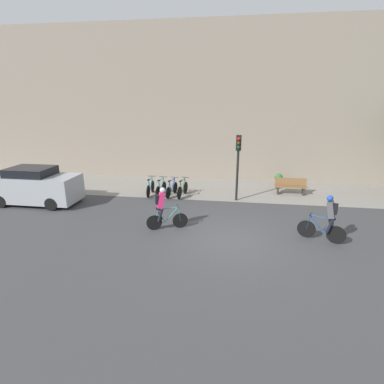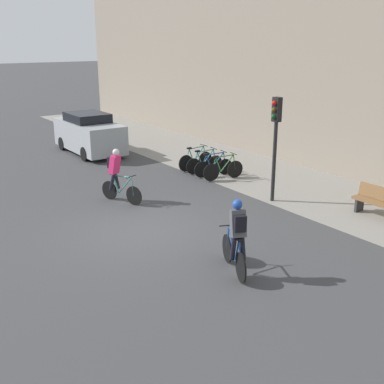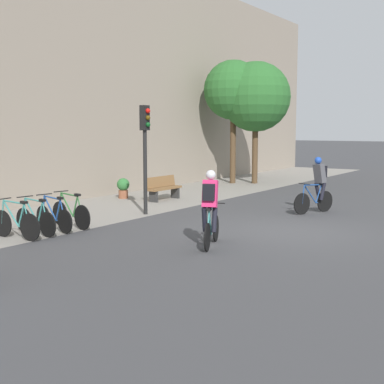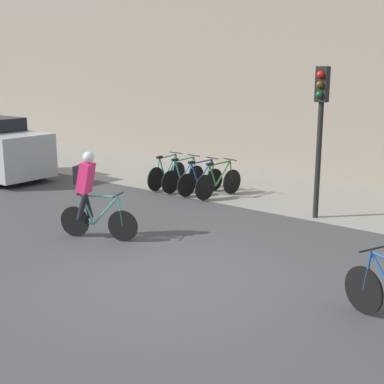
% 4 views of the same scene
% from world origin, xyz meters
% --- Properties ---
extents(ground, '(200.00, 200.00, 0.00)m').
position_xyz_m(ground, '(0.00, 0.00, 0.00)').
color(ground, '#3D3D3F').
extents(kerb_strip, '(44.00, 4.50, 0.01)m').
position_xyz_m(kerb_strip, '(0.00, 6.75, 0.00)').
color(kerb_strip, gray).
rests_on(kerb_strip, ground).
extents(building_facade, '(44.00, 0.60, 9.59)m').
position_xyz_m(building_facade, '(0.00, 9.30, 4.80)').
color(building_facade, gray).
rests_on(building_facade, ground).
extents(cyclist_pink, '(1.58, 0.70, 1.75)m').
position_xyz_m(cyclist_pink, '(-2.69, 0.63, 0.95)').
color(cyclist_pink, black).
rests_on(cyclist_pink, ground).
extents(cyclist_grey, '(1.59, 0.72, 1.78)m').
position_xyz_m(cyclist_grey, '(3.49, 0.45, 0.95)').
color(cyclist_grey, black).
rests_on(cyclist_grey, ground).
extents(parked_bike_0, '(0.46, 1.67, 0.97)m').
position_xyz_m(parked_bike_0, '(-4.48, 5.05, 0.40)').
color(parked_bike_0, black).
rests_on(parked_bike_0, ground).
extents(parked_bike_1, '(0.46, 1.64, 0.95)m').
position_xyz_m(parked_bike_1, '(-3.88, 5.05, 0.39)').
color(parked_bike_1, black).
rests_on(parked_bike_1, ground).
extents(parked_bike_2, '(0.46, 1.64, 0.95)m').
position_xyz_m(parked_bike_2, '(-3.28, 5.05, 0.39)').
color(parked_bike_2, black).
rests_on(parked_bike_2, ground).
extents(parked_bike_3, '(0.46, 1.68, 0.97)m').
position_xyz_m(parked_bike_3, '(-2.68, 5.05, 0.40)').
color(parked_bike_3, black).
rests_on(parked_bike_3, ground).
extents(traffic_light_pole, '(0.26, 0.30, 3.37)m').
position_xyz_m(traffic_light_pole, '(0.21, 4.78, 2.34)').
color(traffic_light_pole, black).
rests_on(traffic_light_pole, ground).
extents(bench, '(1.69, 0.44, 0.89)m').
position_xyz_m(bench, '(3.17, 6.31, 0.47)').
color(bench, brown).
rests_on(bench, ground).
extents(street_tree_0, '(3.35, 3.35, 5.85)m').
position_xyz_m(street_tree_0, '(10.55, 6.28, 4.16)').
color(street_tree_0, '#4C3823').
rests_on(street_tree_0, ground).
extents(street_tree_1, '(2.86, 2.86, 5.93)m').
position_xyz_m(street_tree_1, '(10.03, 7.22, 4.46)').
color(street_tree_1, '#4C3823').
rests_on(street_tree_1, ground).
extents(potted_plant, '(0.48, 0.48, 0.78)m').
position_xyz_m(potted_plant, '(2.71, 7.88, 0.44)').
color(potted_plant, brown).
rests_on(potted_plant, ground).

